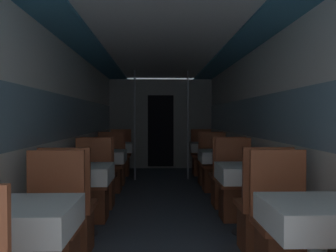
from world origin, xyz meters
TOP-DOWN VIEW (x-y plane):
  - wall_left at (-1.29, 3.69)m, footprint 0.05×10.18m
  - wall_right at (1.29, 3.69)m, footprint 0.05×10.18m
  - ceiling_panel at (0.00, 3.69)m, footprint 2.59×10.18m
  - bulkhead_far at (0.00, 7.92)m, footprint 2.54×0.09m
  - dining_table_left_0 at (-0.90, 0.84)m, footprint 0.63×0.63m
  - chair_left_far_0 at (-0.90, 1.42)m, footprint 0.45×0.45m
  - dining_table_left_1 at (-0.90, 2.63)m, footprint 0.63×0.63m
  - chair_left_near_1 at (-0.90, 2.05)m, footprint 0.45×0.45m
  - chair_left_far_1 at (-0.90, 3.21)m, footprint 0.45×0.45m
  - dining_table_left_2 at (-0.90, 4.41)m, footprint 0.63×0.63m
  - chair_left_near_2 at (-0.90, 3.83)m, footprint 0.45×0.45m
  - chair_left_far_2 at (-0.90, 4.99)m, footprint 0.45×0.45m
  - dining_table_left_3 at (-0.90, 6.19)m, footprint 0.63×0.63m
  - chair_left_near_3 at (-0.90, 5.61)m, footprint 0.45×0.45m
  - chair_left_far_3 at (-0.90, 6.78)m, footprint 0.45×0.45m
  - support_pole_left_3 at (-0.54, 6.19)m, footprint 0.04×0.04m
  - dining_table_right_0 at (0.90, 0.84)m, footprint 0.63×0.63m
  - chair_right_far_0 at (0.90, 1.42)m, footprint 0.45×0.45m
  - dining_table_right_1 at (0.90, 2.63)m, footprint 0.63×0.63m
  - chair_right_near_1 at (0.90, 2.05)m, footprint 0.45×0.45m
  - chair_right_far_1 at (0.90, 3.21)m, footprint 0.45×0.45m
  - dining_table_right_2 at (0.90, 4.41)m, footprint 0.63×0.63m
  - chair_right_near_2 at (0.90, 3.83)m, footprint 0.45×0.45m
  - chair_right_far_2 at (0.90, 4.99)m, footprint 0.45×0.45m
  - dining_table_right_3 at (0.90, 6.19)m, footprint 0.63×0.63m
  - chair_right_near_3 at (0.90, 5.61)m, footprint 0.45×0.45m
  - chair_right_far_3 at (0.90, 6.78)m, footprint 0.45×0.45m
  - support_pole_right_3 at (0.54, 6.19)m, footprint 0.04×0.04m

SIDE VIEW (x-z plane):
  - chair_left_far_0 at x=-0.90m, z-range -0.20..0.80m
  - chair_left_near_1 at x=-0.90m, z-range -0.20..0.80m
  - chair_left_far_1 at x=-0.90m, z-range -0.20..0.80m
  - chair_left_near_2 at x=-0.90m, z-range -0.20..0.80m
  - chair_left_far_2 at x=-0.90m, z-range -0.20..0.80m
  - chair_left_near_3 at x=-0.90m, z-range -0.20..0.80m
  - chair_left_far_3 at x=-0.90m, z-range -0.20..0.80m
  - chair_right_far_0 at x=0.90m, z-range -0.20..0.80m
  - chair_right_near_1 at x=0.90m, z-range -0.20..0.80m
  - chair_right_far_1 at x=0.90m, z-range -0.20..0.80m
  - chair_right_near_2 at x=0.90m, z-range -0.20..0.80m
  - chair_right_far_2 at x=0.90m, z-range -0.20..0.80m
  - chair_right_near_3 at x=0.90m, z-range -0.20..0.80m
  - chair_right_far_3 at x=0.90m, z-range -0.20..0.80m
  - dining_table_left_0 at x=-0.90m, z-range 0.25..0.99m
  - dining_table_left_1 at x=-0.90m, z-range 0.25..0.99m
  - dining_table_left_2 at x=-0.90m, z-range 0.25..0.99m
  - dining_table_left_3 at x=-0.90m, z-range 0.25..0.99m
  - dining_table_right_0 at x=0.90m, z-range 0.25..0.99m
  - dining_table_right_1 at x=0.90m, z-range 0.25..0.99m
  - dining_table_right_2 at x=0.90m, z-range 0.25..0.99m
  - dining_table_right_3 at x=0.90m, z-range 0.25..0.99m
  - bulkhead_far at x=0.00m, z-range -0.01..2.21m
  - support_pole_left_3 at x=-0.54m, z-range 0.00..2.21m
  - support_pole_right_3 at x=0.54m, z-range 0.00..2.21m
  - wall_left at x=-1.29m, z-range 0.02..2.23m
  - wall_right at x=1.29m, z-range 0.02..2.23m
  - ceiling_panel at x=0.00m, z-range 2.22..2.29m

